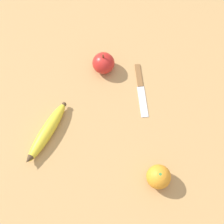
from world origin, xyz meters
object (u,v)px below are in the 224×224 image
banana (47,132)px  apple (103,63)px  orange (159,177)px  paring_knife (141,88)px

banana → apple: size_ratio=2.80×
orange → paring_knife: 0.29m
orange → paring_knife: (-0.18, 0.23, -0.03)m
apple → paring_knife: 0.14m
apple → orange: bearing=-35.8°
paring_knife → banana: bearing=23.4°
banana → paring_knife: size_ratio=1.33×
banana → apple: 0.28m
banana → orange: orange is taller
orange → paring_knife: bearing=128.1°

